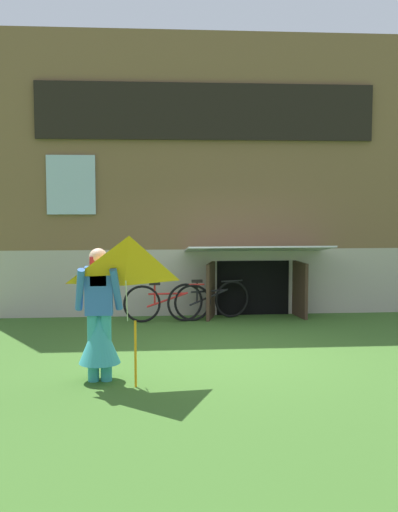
{
  "coord_description": "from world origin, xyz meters",
  "views": [
    {
      "loc": [
        -1.19,
        -9.33,
        2.33
      ],
      "look_at": [
        -0.34,
        0.68,
        1.37
      ],
      "focal_mm": 45.57,
      "sensor_mm": 36.0,
      "label": 1
    }
  ],
  "objects_px": {
    "kite": "(130,276)",
    "bicycle_black": "(209,300)",
    "person": "(99,326)",
    "bicycle_red": "(167,302)"
  },
  "relations": [
    {
      "from": "kite",
      "to": "bicycle_red",
      "type": "relative_size",
      "value": 1.08
    },
    {
      "from": "bicycle_black",
      "to": "bicycle_red",
      "type": "distance_m",
      "value": 0.8
    },
    {
      "from": "kite",
      "to": "bicycle_black",
      "type": "distance_m",
      "value": 4.78
    },
    {
      "from": "kite",
      "to": "bicycle_red",
      "type": "xyz_separation_m",
      "value": [
        0.58,
        4.3,
        -1.03
      ]
    },
    {
      "from": "kite",
      "to": "person",
      "type": "bearing_deg",
      "value": 124.53
    },
    {
      "from": "person",
      "to": "bicycle_red",
      "type": "distance_m",
      "value": 3.87
    },
    {
      "from": "kite",
      "to": "bicycle_black",
      "type": "bearing_deg",
      "value": 73.01
    },
    {
      "from": "person",
      "to": "bicycle_red",
      "type": "xyz_separation_m",
      "value": [
        0.98,
        3.72,
        -0.35
      ]
    },
    {
      "from": "person",
      "to": "bicycle_red",
      "type": "bearing_deg",
      "value": 64.76
    },
    {
      "from": "bicycle_black",
      "to": "bicycle_red",
      "type": "xyz_separation_m",
      "value": [
        -0.78,
        -0.16,
        -0.01
      ]
    }
  ]
}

